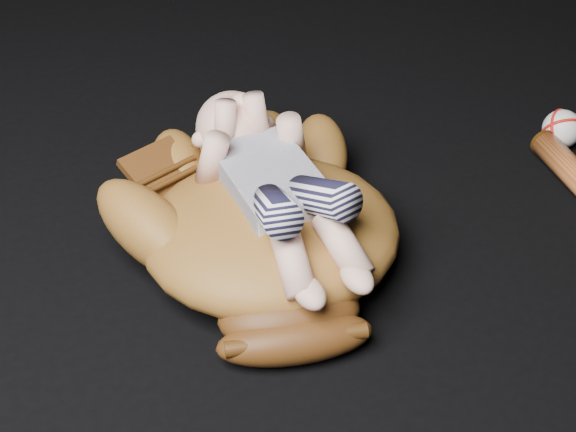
{
  "coord_description": "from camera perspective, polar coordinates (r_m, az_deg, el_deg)",
  "views": [
    {
      "loc": [
        -0.47,
        -0.76,
        0.82
      ],
      "look_at": [
        -0.15,
        0.1,
        0.08
      ],
      "focal_mm": 55.0,
      "sensor_mm": 36.0,
      "label": 1
    }
  ],
  "objects": [
    {
      "name": "newborn_baby",
      "position": [
        1.14,
        -0.52,
        1.98
      ],
      "size": [
        0.21,
        0.41,
        0.16
      ],
      "primitive_type": null,
      "rotation": [
        0.0,
        0.0,
        0.07
      ],
      "color": "#E1A791",
      "rests_on": "baseball_glove"
    },
    {
      "name": "baseball_glove",
      "position": [
        1.18,
        -1.13,
        -0.43
      ],
      "size": [
        0.51,
        0.56,
        0.15
      ],
      "primitive_type": null,
      "rotation": [
        0.0,
        0.0,
        -0.17
      ],
      "color": "brown",
      "rests_on": "ground"
    },
    {
      "name": "baseball",
      "position": [
        1.51,
        17.29,
        5.39
      ],
      "size": [
        0.07,
        0.07,
        0.06
      ],
      "primitive_type": "sphere",
      "rotation": [
        0.0,
        0.0,
        0.12
      ],
      "color": "silver",
      "rests_on": "ground"
    }
  ]
}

